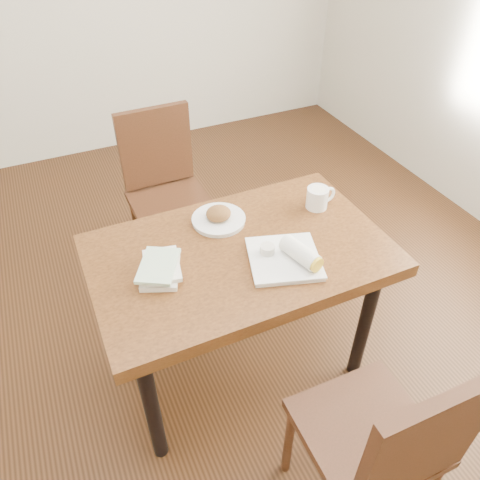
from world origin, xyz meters
name	(u,v)px	position (x,y,z in m)	size (l,w,h in m)	color
ground	(240,363)	(0.00, 0.00, -0.01)	(4.00, 5.00, 0.01)	#472814
room_walls	(240,11)	(0.00, 0.00, 1.63)	(4.02, 5.02, 2.80)	beige
table	(240,266)	(0.00, 0.00, 0.66)	(1.19, 0.74, 0.75)	brown
chair_near	(386,442)	(0.13, -0.82, 0.55)	(0.43, 0.43, 0.95)	#401F12
chair_far	(165,185)	(-0.05, 0.88, 0.55)	(0.43, 0.43, 0.95)	#462414
plate_scone	(219,217)	(-0.01, 0.20, 0.77)	(0.23, 0.23, 0.07)	white
coffee_mug	(318,197)	(0.44, 0.12, 0.80)	(0.14, 0.10, 0.10)	white
plate_burrito	(289,257)	(0.14, -0.14, 0.78)	(0.34, 0.34, 0.09)	white
book_stack	(160,268)	(-0.33, 0.00, 0.78)	(0.21, 0.24, 0.05)	white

